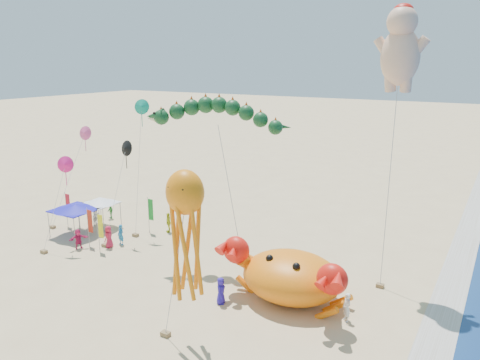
% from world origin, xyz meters
% --- Properties ---
extents(ground, '(320.00, 320.00, 0.00)m').
position_xyz_m(ground, '(0.00, 0.00, 0.00)').
color(ground, '#D1B784').
rests_on(ground, ground).
extents(foam_strip, '(320.00, 320.00, 0.00)m').
position_xyz_m(foam_strip, '(12.00, 0.00, 0.01)').
color(foam_strip, silver).
rests_on(foam_strip, ground).
extents(crab_inflatable, '(8.60, 6.01, 3.77)m').
position_xyz_m(crab_inflatable, '(3.32, -0.85, 1.66)').
color(crab_inflatable, orange).
rests_on(crab_inflatable, ground).
extents(dragon_kite, '(10.12, 5.35, 11.83)m').
position_xyz_m(dragon_kite, '(-4.03, 2.12, 10.71)').
color(dragon_kite, '#113E1C').
rests_on(dragon_kite, ground).
extents(cherub_kite, '(2.46, 3.50, 18.11)m').
position_xyz_m(cherub_kite, '(7.44, 5.93, 15.55)').
color(cherub_kite, '#F8BD97').
rests_on(cherub_kite, ground).
extents(octopus_kite, '(2.70, 1.80, 9.50)m').
position_xyz_m(octopus_kite, '(0.56, -7.79, 6.68)').
color(octopus_kite, orange).
rests_on(octopus_kite, ground).
extents(canopy_blue, '(3.76, 3.76, 2.71)m').
position_xyz_m(canopy_blue, '(-17.51, 0.40, 2.44)').
color(canopy_blue, gray).
rests_on(canopy_blue, ground).
extents(canopy_white, '(3.07, 3.07, 2.71)m').
position_xyz_m(canopy_white, '(-17.04, 2.67, 2.44)').
color(canopy_white, gray).
rests_on(canopy_white, ground).
extents(feather_flags, '(8.10, 5.28, 3.20)m').
position_xyz_m(feather_flags, '(-14.79, 0.82, 2.01)').
color(feather_flags, gray).
rests_on(feather_flags, ground).
extents(beachgoers, '(26.27, 9.38, 1.82)m').
position_xyz_m(beachgoers, '(-11.54, 0.86, 0.85)').
color(beachgoers, '#BC1E41').
rests_on(beachgoers, ground).
extents(small_kites, '(8.48, 9.75, 11.57)m').
position_xyz_m(small_kites, '(-15.36, 1.99, 7.55)').
color(small_kites, '#ED4F8E').
rests_on(small_kites, ground).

